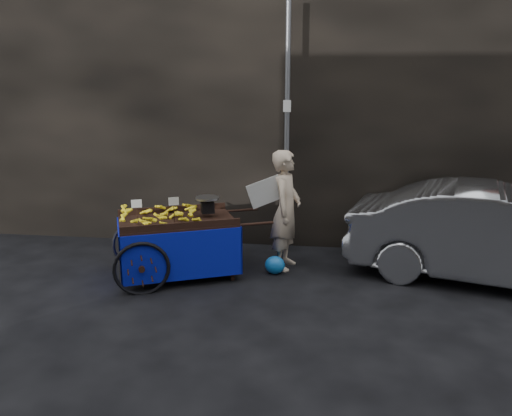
# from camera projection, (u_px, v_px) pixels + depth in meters

# --- Properties ---
(ground) EXTENTS (80.00, 80.00, 0.00)m
(ground) POSITION_uv_depth(u_px,v_px,m) (258.00, 279.00, 7.19)
(ground) COLOR black
(ground) RESTS_ON ground
(building_wall) EXTENTS (13.50, 2.00, 5.00)m
(building_wall) POSITION_uv_depth(u_px,v_px,m) (297.00, 97.00, 9.03)
(building_wall) COLOR black
(building_wall) RESTS_ON ground
(street_pole) EXTENTS (0.12, 0.10, 4.00)m
(street_pole) POSITION_uv_depth(u_px,v_px,m) (287.00, 131.00, 7.91)
(street_pole) COLOR slate
(street_pole) RESTS_ON ground
(banana_cart) EXTENTS (2.47, 1.81, 1.23)m
(banana_cart) POSITION_uv_depth(u_px,v_px,m) (174.00, 226.00, 7.16)
(banana_cart) COLOR black
(banana_cart) RESTS_ON ground
(vendor) EXTENTS (0.84, 0.73, 1.80)m
(vendor) POSITION_uv_depth(u_px,v_px,m) (286.00, 210.00, 7.46)
(vendor) COLOR beige
(vendor) RESTS_ON ground
(plastic_bag) EXTENTS (0.30, 0.24, 0.27)m
(plastic_bag) POSITION_uv_depth(u_px,v_px,m) (275.00, 265.00, 7.37)
(plastic_bag) COLOR blue
(plastic_bag) RESTS_ON ground
(parked_car) EXTENTS (4.35, 2.50, 1.36)m
(parked_car) POSITION_uv_depth(u_px,v_px,m) (499.00, 236.00, 6.96)
(parked_car) COLOR silver
(parked_car) RESTS_ON ground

